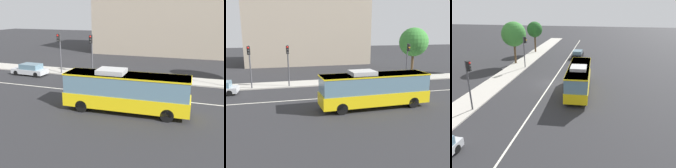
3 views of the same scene
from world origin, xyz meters
The scene contains 9 objects.
ground_plane centered at (0.00, 0.00, 0.00)m, with size 160.00×160.00×0.00m, color #28282B.
sidewalk_kerb centered at (0.00, 7.34, 0.07)m, with size 80.00×3.43×0.14m, color #B2ADA3.
lane_centre_line centered at (0.00, 0.00, 0.01)m, with size 76.00×0.16×0.01m, color silver.
transit_bus centered at (-2.19, -3.99, 1.81)m, with size 10.07×2.82×3.46m.
sedan_black centered at (15.75, -1.83, 0.72)m, with size 4.57×1.98×1.46m.
traffic_light_near_corner centered at (-9.33, 5.85, 3.56)m, with size 0.34×0.62×5.20m.
traffic_light_mid_block centered at (6.70, 5.82, 3.56)m, with size 0.32×0.62×5.20m.
street_tree_kerbside_left centered at (19.26, 7.90, 4.90)m, with size 3.28×3.28×6.58m.
street_tree_kerbside_centre centered at (9.14, 8.55, 5.20)m, with size 4.22×4.22×7.33m.
Camera 3 is at (-27.87, -6.55, 10.22)m, focal length 36.00 mm.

